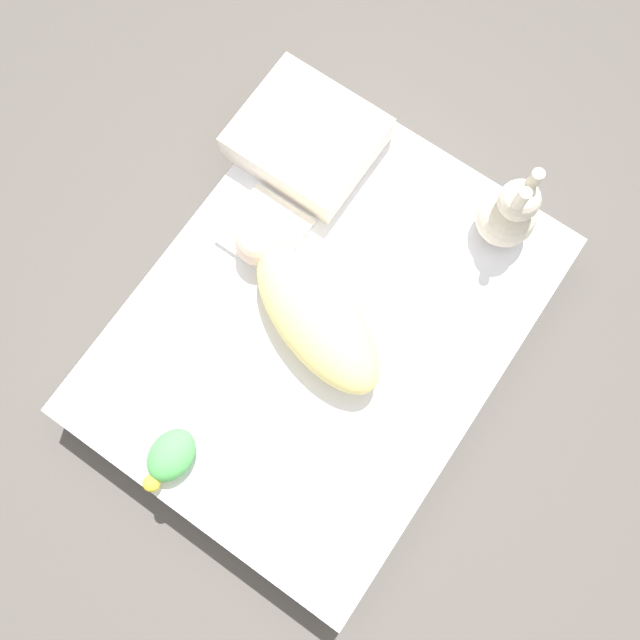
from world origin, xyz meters
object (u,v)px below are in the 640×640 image
object	(u,v)px
swaddled_baby	(310,310)
bunny_plush	(509,213)
turtle_plush	(170,457)
pillow	(307,138)

from	to	relation	value
swaddled_baby	bunny_plush	distance (m)	0.59
swaddled_baby	bunny_plush	size ratio (longest dim) A/B	1.91
swaddled_baby	turtle_plush	xyz separation A→B (m)	(0.52, -0.08, -0.04)
turtle_plush	bunny_plush	bearing A→B (deg)	160.18
pillow	turtle_plush	distance (m)	0.96
swaddled_baby	pillow	xyz separation A→B (m)	(-0.42, -0.30, -0.03)
pillow	bunny_plush	world-z (taller)	bunny_plush
turtle_plush	pillow	bearing A→B (deg)	-166.61
bunny_plush	turtle_plush	world-z (taller)	bunny_plush
bunny_plush	swaddled_baby	bearing A→B (deg)	-29.58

